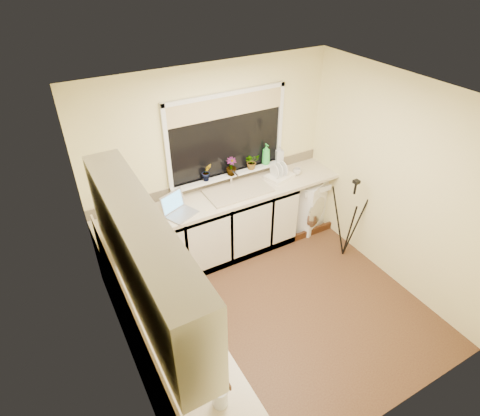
# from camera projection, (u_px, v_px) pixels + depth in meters

# --- Properties ---
(floor) EXTENTS (3.20, 3.20, 0.00)m
(floor) POSITION_uv_depth(u_px,v_px,m) (274.00, 310.00, 4.59)
(floor) COLOR brown
(floor) RESTS_ON ground
(ceiling) EXTENTS (3.20, 3.20, 0.00)m
(ceiling) POSITION_uv_depth(u_px,v_px,m) (288.00, 104.00, 3.20)
(ceiling) COLOR white
(ceiling) RESTS_ON ground
(wall_back) EXTENTS (3.20, 0.00, 3.20)m
(wall_back) POSITION_uv_depth(u_px,v_px,m) (212.00, 163.00, 4.97)
(wall_back) COLOR #F2E6A1
(wall_back) RESTS_ON ground
(wall_front) EXTENTS (3.20, 0.00, 3.20)m
(wall_front) POSITION_uv_depth(u_px,v_px,m) (398.00, 336.00, 2.81)
(wall_front) COLOR #F2E6A1
(wall_front) RESTS_ON ground
(wall_left) EXTENTS (0.00, 3.00, 3.00)m
(wall_left) POSITION_uv_depth(u_px,v_px,m) (117.00, 283.00, 3.25)
(wall_left) COLOR #F2E6A1
(wall_left) RESTS_ON ground
(wall_right) EXTENTS (0.00, 3.00, 3.00)m
(wall_right) POSITION_uv_depth(u_px,v_px,m) (396.00, 184.00, 4.54)
(wall_right) COLOR #F2E6A1
(wall_right) RESTS_ON ground
(base_cabinet_back) EXTENTS (2.55, 0.60, 0.86)m
(base_cabinet_back) POSITION_uv_depth(u_px,v_px,m) (202.00, 234.00, 5.08)
(base_cabinet_back) COLOR silver
(base_cabinet_back) RESTS_ON floor
(base_cabinet_left) EXTENTS (0.54, 2.40, 0.86)m
(base_cabinet_left) POSITION_uv_depth(u_px,v_px,m) (174.00, 355.00, 3.60)
(base_cabinet_left) COLOR silver
(base_cabinet_left) RESTS_ON floor
(worktop_back) EXTENTS (3.20, 0.60, 0.04)m
(worktop_back) POSITION_uv_depth(u_px,v_px,m) (224.00, 197.00, 4.95)
(worktop_back) COLOR beige
(worktop_back) RESTS_ON base_cabinet_back
(worktop_left) EXTENTS (0.60, 2.40, 0.04)m
(worktop_left) POSITION_uv_depth(u_px,v_px,m) (169.00, 322.00, 3.35)
(worktop_left) COLOR beige
(worktop_left) RESTS_ON base_cabinet_left
(upper_cabinet) EXTENTS (0.28, 1.90, 0.70)m
(upper_cabinet) POSITION_uv_depth(u_px,v_px,m) (143.00, 255.00, 2.66)
(upper_cabinet) COLOR silver
(upper_cabinet) RESTS_ON wall_left
(splashback_left) EXTENTS (0.02, 2.40, 0.45)m
(splashback_left) POSITION_uv_depth(u_px,v_px,m) (131.00, 316.00, 3.09)
(splashback_left) COLOR beige
(splashback_left) RESTS_ON wall_left
(splashback_back) EXTENTS (3.20, 0.02, 0.14)m
(splashback_back) POSITION_uv_depth(u_px,v_px,m) (214.00, 181.00, 5.11)
(splashback_back) COLOR beige
(splashback_back) RESTS_ON wall_back
(window_glass) EXTENTS (1.50, 0.02, 1.00)m
(window_glass) POSITION_uv_depth(u_px,v_px,m) (227.00, 136.00, 4.86)
(window_glass) COLOR black
(window_glass) RESTS_ON wall_back
(window_blind) EXTENTS (1.50, 0.02, 0.25)m
(window_blind) POSITION_uv_depth(u_px,v_px,m) (227.00, 107.00, 4.63)
(window_blind) COLOR tan
(window_blind) RESTS_ON wall_back
(windowsill) EXTENTS (1.60, 0.14, 0.03)m
(windowsill) POSITION_uv_depth(u_px,v_px,m) (229.00, 175.00, 5.11)
(windowsill) COLOR white
(windowsill) RESTS_ON wall_back
(sink) EXTENTS (0.82, 0.46, 0.03)m
(sink) POSITION_uv_depth(u_px,v_px,m) (238.00, 191.00, 5.02)
(sink) COLOR tan
(sink) RESTS_ON worktop_back
(faucet) EXTENTS (0.03, 0.03, 0.24)m
(faucet) POSITION_uv_depth(u_px,v_px,m) (231.00, 177.00, 5.08)
(faucet) COLOR silver
(faucet) RESTS_ON worktop_back
(washing_machine) EXTENTS (0.72, 0.71, 0.77)m
(washing_machine) POSITION_uv_depth(u_px,v_px,m) (304.00, 201.00, 5.78)
(washing_machine) COLOR white
(washing_machine) RESTS_ON floor
(laptop) EXTENTS (0.42, 0.40, 0.25)m
(laptop) POSITION_uv_depth(u_px,v_px,m) (178.00, 209.00, 4.60)
(laptop) COLOR #9998A0
(laptop) RESTS_ON worktop_back
(kettle) EXTENTS (0.16, 0.16, 0.21)m
(kettle) POSITION_uv_depth(u_px,v_px,m) (154.00, 282.00, 3.56)
(kettle) COLOR white
(kettle) RESTS_ON worktop_left
(dish_rack) EXTENTS (0.41, 0.34, 0.05)m
(dish_rack) POSITION_uv_depth(u_px,v_px,m) (280.00, 177.00, 5.29)
(dish_rack) COLOR white
(dish_rack) RESTS_ON worktop_back
(tripod) EXTENTS (0.63, 0.63, 1.15)m
(tripod) POSITION_uv_depth(u_px,v_px,m) (349.00, 219.00, 5.08)
(tripod) COLOR black
(tripod) RESTS_ON floor
(glass_jug) EXTENTS (0.11, 0.11, 0.16)m
(glass_jug) POSITION_uv_depth(u_px,v_px,m) (220.00, 397.00, 2.70)
(glass_jug) COLOR silver
(glass_jug) RESTS_ON worktop_left
(steel_jar) EXTENTS (0.07, 0.07, 0.10)m
(steel_jar) POSITION_uv_depth(u_px,v_px,m) (168.00, 323.00, 3.25)
(steel_jar) COLOR silver
(steel_jar) RESTS_ON worktop_left
(microwave) EXTENTS (0.54, 0.66, 0.31)m
(microwave) POSITION_uv_depth(u_px,v_px,m) (134.00, 234.00, 4.05)
(microwave) COLOR white
(microwave) RESTS_ON worktop_left
(plant_b) EXTENTS (0.14, 0.12, 0.23)m
(plant_b) POSITION_uv_depth(u_px,v_px,m) (207.00, 172.00, 4.90)
(plant_b) COLOR #999999
(plant_b) RESTS_ON windowsill
(plant_c) EXTENTS (0.15, 0.15, 0.23)m
(plant_c) POSITION_uv_depth(u_px,v_px,m) (231.00, 166.00, 5.01)
(plant_c) COLOR #999999
(plant_c) RESTS_ON windowsill
(plant_d) EXTENTS (0.20, 0.18, 0.21)m
(plant_d) POSITION_uv_depth(u_px,v_px,m) (252.00, 161.00, 5.16)
(plant_d) COLOR #999999
(plant_d) RESTS_ON windowsill
(soap_bottle_green) EXTENTS (0.11, 0.11, 0.29)m
(soap_bottle_green) POSITION_uv_depth(u_px,v_px,m) (266.00, 154.00, 5.25)
(soap_bottle_green) COLOR green
(soap_bottle_green) RESTS_ON windowsill
(soap_bottle_clear) EXTENTS (0.12, 0.12, 0.21)m
(soap_bottle_clear) POSITION_uv_depth(u_px,v_px,m) (280.00, 153.00, 5.35)
(soap_bottle_clear) COLOR #999999
(soap_bottle_clear) RESTS_ON windowsill
(cup_back) EXTENTS (0.15, 0.15, 0.09)m
(cup_back) POSITION_uv_depth(u_px,v_px,m) (297.00, 172.00, 5.36)
(cup_back) COLOR beige
(cup_back) RESTS_ON worktop_back
(cup_left) EXTENTS (0.11, 0.11, 0.10)m
(cup_left) POSITION_uv_depth(u_px,v_px,m) (175.00, 339.00, 3.13)
(cup_left) COLOR beige
(cup_left) RESTS_ON worktop_left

